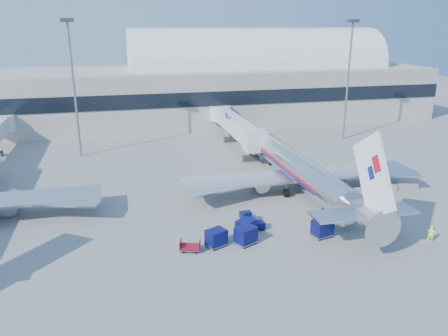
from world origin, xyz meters
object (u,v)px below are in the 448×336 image
object	(u,v)px
airliner_main	(303,172)
cart_train_b	(246,235)
tug_lead	(254,224)
cart_solo_far	(385,219)
tug_right	(330,214)
cart_train_c	(216,238)
barrier_near	(365,191)
cart_solo_near	(322,228)
cart_train_a	(246,227)
ramp_worker	(431,234)
cart_open_red	(190,247)
mast_east	(349,63)
mast_west	(72,69)
jetbridge_near	(234,124)
barrier_far	(408,186)
barrier_mid	(387,188)

from	to	relation	value
airliner_main	cart_train_b	xyz separation A→B (m)	(-11.53, -12.21, -1.92)
tug_lead	cart_solo_far	xyz separation A→B (m)	(14.51, -2.68, 0.22)
tug_right	cart_train_c	distance (m)	14.51
barrier_near	cart_solo_near	xyz separation A→B (m)	(-11.16, -10.08, 0.54)
cart_train_a	ramp_worker	world-z (taller)	cart_train_a
tug_right	cart_open_red	distance (m)	17.27
mast_east	cart_train_a	xyz separation A→B (m)	(-30.99, -35.85, -13.86)
cart_train_b	cart_solo_near	bearing A→B (deg)	-29.13
airliner_main	tug_lead	bearing A→B (deg)	-136.32
mast_west	cart_train_a	size ratio (longest dim) A/B	9.10
tug_right	cart_train_b	world-z (taller)	cart_train_b
jetbridge_near	ramp_worker	size ratio (longest dim) A/B	15.85
airliner_main	cart_train_a	xyz separation A→B (m)	(-10.99, -10.35, -2.00)
cart_train_b	cart_solo_near	size ratio (longest dim) A/B	1.09
jetbridge_near	cart_train_b	distance (m)	39.68
mast_east	cart_solo_far	distance (m)	42.72
airliner_main	mast_east	world-z (taller)	mast_east
mast_west	tug_lead	bearing A→B (deg)	-59.69
barrier_far	ramp_worker	xyz separation A→B (m)	(-7.24, -13.78, 0.42)
cart_train_c	mast_east	bearing A→B (deg)	22.65
tug_lead	cart_train_b	xyz separation A→B (m)	(-1.84, -2.95, 0.36)
cart_solo_far	barrier_far	bearing A→B (deg)	35.20
cart_open_red	jetbridge_near	bearing A→B (deg)	85.08
cart_train_a	cart_open_red	xyz separation A→B (m)	(-6.33, -1.95, -0.55)
cart_train_c	barrier_mid	bearing A→B (deg)	-4.60
tug_right	cart_solo_near	world-z (taller)	cart_solo_near
tug_lead	cart_open_red	world-z (taller)	tug_lead
mast_east	cart_open_red	world-z (taller)	mast_east
airliner_main	tug_lead	world-z (taller)	airliner_main
cart_train_a	cart_train_b	bearing A→B (deg)	-140.27
tug_right	cart_train_c	world-z (taller)	cart_train_c
mast_east	barrier_far	world-z (taller)	mast_east
jetbridge_near	barrier_far	size ratio (longest dim) A/B	9.17
tug_lead	cart_solo_far	distance (m)	14.76
jetbridge_near	tug_right	xyz separation A→B (m)	(2.02, -35.21, -3.22)
cart_solo_near	airliner_main	bearing A→B (deg)	62.84
cart_train_c	ramp_worker	bearing A→B (deg)	-35.83
cart_solo_far	cart_solo_near	bearing A→B (deg)	175.88
barrier_far	cart_open_red	world-z (taller)	barrier_far
tug_right	cart_train_c	bearing A→B (deg)	-123.64
mast_west	barrier_near	distance (m)	49.33
airliner_main	tug_right	distance (m)	9.19
barrier_mid	cart_train_c	distance (m)	27.54
airliner_main	cart_solo_near	size ratio (longest dim) A/B	15.50
barrier_near	cart_solo_far	size ratio (longest dim) A/B	1.48
barrier_far	barrier_near	bearing A→B (deg)	180.00
jetbridge_near	mast_west	bearing A→B (deg)	-178.32
barrier_far	tug_right	xyz separation A→B (m)	(-14.98, -6.41, 0.25)
cart_train_a	cart_solo_far	world-z (taller)	cart_train_a
cart_train_b	cart_open_red	distance (m)	5.82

